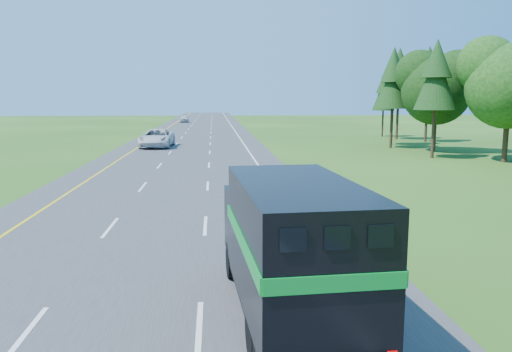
# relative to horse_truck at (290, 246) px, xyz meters

# --- Properties ---
(road) EXTENTS (15.00, 260.00, 0.04)m
(road) POSITION_rel_horse_truck_xyz_m (-3.83, 38.73, -1.76)
(road) COLOR #38383A
(road) RESTS_ON ground
(lane_markings) EXTENTS (11.15, 260.00, 0.01)m
(lane_markings) POSITION_rel_horse_truck_xyz_m (-3.83, 38.73, -1.74)
(lane_markings) COLOR yellow
(lane_markings) RESTS_ON road
(horse_truck) EXTENTS (2.74, 7.49, 3.26)m
(horse_truck) POSITION_rel_horse_truck_xyz_m (0.00, 0.00, 0.00)
(horse_truck) COLOR black
(horse_truck) RESTS_ON road
(white_suv) EXTENTS (3.30, 6.75, 1.85)m
(white_suv) POSITION_rel_horse_truck_xyz_m (-7.42, 41.27, -0.82)
(white_suv) COLOR silver
(white_suv) RESTS_ON road
(far_car) EXTENTS (1.82, 4.31, 1.45)m
(far_car) POSITION_rel_horse_truck_xyz_m (-7.67, 95.34, -1.02)
(far_car) COLOR #B9BAC1
(far_car) RESTS_ON road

